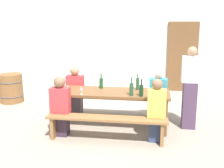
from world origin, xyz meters
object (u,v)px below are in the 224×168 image
at_px(bench_near, 106,122).
at_px(seated_guest_near_0, 60,107).
at_px(wine_glass_2, 161,84).
at_px(seated_guest_far_1, 158,97).
at_px(wooden_door, 182,57).
at_px(wine_bottle_3, 101,83).
at_px(wine_bottle_2, 131,89).
at_px(bench_far, 116,100).
at_px(standing_host, 190,89).
at_px(wine_barrel, 11,88).
at_px(wine_glass_1, 81,88).
at_px(wine_bottle_1, 138,83).
at_px(tasting_table, 112,95).
at_px(seated_guest_near_1, 156,112).
at_px(wine_bottle_0, 141,90).
at_px(wine_glass_0, 67,87).
at_px(seated_guest_far_0, 75,92).

xyz_separation_m(bench_near, seated_guest_near_0, (-0.90, 0.15, 0.19)).
bearing_deg(wine_glass_2, seated_guest_far_1, 102.16).
height_order(wooden_door, wine_bottle_3, wooden_door).
distance_m(bench_near, seated_guest_near_0, 0.93).
relative_size(wooden_door, wine_bottle_2, 6.03).
height_order(bench_far, standing_host, standing_host).
relative_size(bench_far, standing_host, 1.32).
xyz_separation_m(wine_glass_2, standing_host, (0.57, -0.14, -0.06)).
bearing_deg(wine_barrel, wine_glass_1, -35.57).
xyz_separation_m(wine_bottle_1, wine_bottle_2, (-0.09, -0.46, -0.00)).
relative_size(wine_bottle_1, wine_bottle_2, 0.96).
relative_size(wine_bottle_3, wine_barrel, 0.40).
bearing_deg(wooden_door, wine_bottle_3, -122.40).
relative_size(tasting_table, bench_near, 1.05).
xyz_separation_m(wooden_door, seated_guest_far_1, (-0.75, -2.72, -0.53)).
bearing_deg(bench_near, seated_guest_near_0, 170.49).
xyz_separation_m(seated_guest_near_0, seated_guest_near_1, (1.78, -0.00, -0.00)).
bearing_deg(seated_guest_near_1, wine_bottle_2, 58.24).
relative_size(wine_bottle_2, wine_bottle_3, 1.16).
xyz_separation_m(wine_glass_2, seated_guest_near_0, (-1.87, -0.87, -0.31)).
distance_m(wine_bottle_3, seated_guest_far_1, 1.27).
height_order(wine_bottle_0, seated_guest_far_1, seated_guest_far_1).
relative_size(wooden_door, bench_far, 0.96).
height_order(wine_glass_0, seated_guest_far_0, seated_guest_far_0).
height_order(wooden_door, wine_glass_1, wooden_door).
bearing_deg(standing_host, seated_guest_near_1, 47.94).
relative_size(bench_near, wine_bottle_3, 7.23).
distance_m(wooden_door, wine_bottle_2, 3.75).
distance_m(bench_near, wine_bottle_3, 1.09).
height_order(seated_guest_far_1, standing_host, standing_host).
bearing_deg(wine_bottle_3, wine_bottle_1, -1.74).
height_order(seated_guest_far_0, standing_host, standing_host).
xyz_separation_m(wine_bottle_1, seated_guest_far_0, (-1.41, 0.34, -0.33)).
xyz_separation_m(tasting_table, seated_guest_far_1, (0.92, 0.55, -0.15)).
xyz_separation_m(wine_bottle_2, seated_guest_far_0, (-1.32, 0.81, -0.33)).
height_order(seated_guest_near_0, standing_host, standing_host).
relative_size(wine_bottle_3, wine_glass_2, 1.90).
bearing_deg(seated_guest_far_1, wine_glass_2, 12.16).
bearing_deg(wine_bottle_2, seated_guest_far_0, 148.55).
bearing_deg(wine_glass_0, wine_glass_1, -25.03).
bearing_deg(seated_guest_near_1, wooden_door, -11.66).
xyz_separation_m(wine_bottle_1, seated_guest_far_1, (0.43, 0.34, -0.36)).
distance_m(wine_glass_0, seated_guest_far_1, 1.96).
distance_m(wine_glass_0, wine_glass_2, 1.90).
distance_m(wooden_door, wine_barrel, 5.00).
bearing_deg(wine_glass_2, tasting_table, -161.77).
relative_size(wine_glass_2, seated_guest_near_1, 0.14).
bearing_deg(seated_guest_far_1, seated_guest_near_1, -2.14).
distance_m(wine_bottle_1, wine_barrel, 3.64).
bearing_deg(seated_guest_far_0, standing_host, 81.35).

